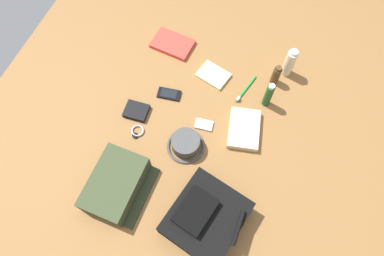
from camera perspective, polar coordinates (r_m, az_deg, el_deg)
ground_plane at (r=1.61m, az=-0.00°, el=-0.76°), size 2.64×2.02×0.02m
backpack at (r=1.43m, az=2.28°, el=-14.70°), size 0.36×0.34×0.13m
toiletry_pouch at (r=1.50m, az=-12.54°, el=-9.20°), size 0.30×0.24×0.10m
bucket_hat at (r=1.54m, az=-1.20°, el=-2.60°), size 0.17×0.17×0.07m
lotion_bottle at (r=1.76m, az=15.92°, el=10.41°), size 0.05×0.05×0.17m
cologne_bottle at (r=1.73m, az=13.82°, el=8.56°), size 0.04×0.04×0.12m
shampoo_bottle at (r=1.64m, az=12.61°, el=5.38°), size 0.04×0.04×0.16m
paperback_novel at (r=1.85m, az=-3.26°, el=13.81°), size 0.15×0.22×0.02m
cell_phone at (r=1.69m, az=-3.84°, el=5.67°), size 0.07×0.12×0.01m
media_player at (r=1.61m, az=1.98°, el=0.56°), size 0.06×0.09×0.01m
wristwatch at (r=1.62m, az=-9.10°, el=-0.56°), size 0.07×0.06×0.01m
toothbrush at (r=1.72m, az=8.83°, el=6.23°), size 0.18×0.06×0.02m
wallet at (r=1.66m, az=-9.17°, el=2.94°), size 0.10×0.12×0.02m
notepad at (r=1.74m, az=3.57°, el=8.78°), size 0.14×0.17×0.02m
folded_towel at (r=1.61m, az=8.64°, el=-0.18°), size 0.23×0.18×0.04m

